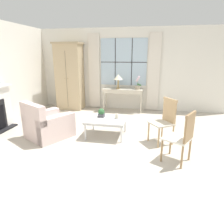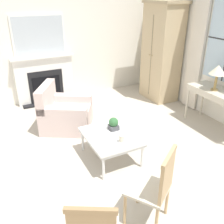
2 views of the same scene
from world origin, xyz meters
TOP-DOWN VIEW (x-y plane):
  - ground_plane at (0.00, 0.00)m, footprint 14.00×14.00m
  - wall_left at (-3.03, 0.60)m, footprint 0.06×7.20m
  - fireplace at (-2.91, 0.01)m, footprint 0.34×1.44m
  - armoire at (-1.87, 2.65)m, footprint 0.96×0.65m
  - console_table at (0.04, 2.68)m, footprint 1.37×0.52m
  - table_lamp at (-0.12, 2.63)m, footprint 0.31×0.31m
  - armchair_upholstered at (-1.39, 0.03)m, footprint 1.19×1.22m
  - side_chair_wooden at (1.32, 0.26)m, footprint 0.61×0.61m
  - coffee_table at (-0.05, 0.37)m, footprint 0.95×0.76m
  - potted_plant_small at (-0.19, 0.50)m, footprint 0.16×0.16m
  - pillar_candle at (0.20, 0.43)m, footprint 0.11×0.11m

SIDE VIEW (x-z plane):
  - ground_plane at x=0.00m, z-range 0.00..0.00m
  - armchair_upholstered at x=-1.39m, z-range -0.16..0.74m
  - coffee_table at x=-0.05m, z-range 0.18..0.61m
  - pillar_candle at x=0.20m, z-range 0.43..0.56m
  - potted_plant_small at x=-0.19m, z-range 0.44..0.65m
  - side_chair_wooden at x=1.32m, z-range 0.07..1.07m
  - fireplace at x=-2.91m, z-range -0.35..1.70m
  - console_table at x=0.04m, z-range 0.31..1.10m
  - armoire at x=-1.87m, z-range 0.01..2.32m
  - table_lamp at x=-0.12m, z-range 0.93..1.42m
  - wall_left at x=-3.03m, z-range 0.00..2.80m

